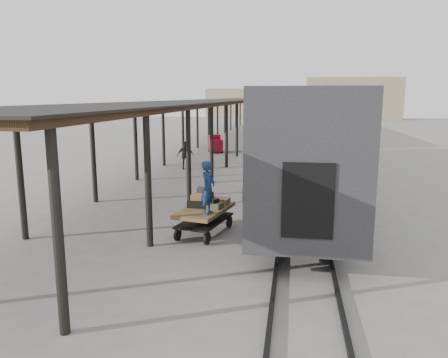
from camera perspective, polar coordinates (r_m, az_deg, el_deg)
name	(u,v)px	position (r m, az deg, el deg)	size (l,w,h in m)	color
ground	(207,228)	(14.98, -2.22, -6.47)	(160.00, 160.00, 0.00)	slate
train	(298,113)	(47.85, 9.67, 8.53)	(3.45, 76.01, 4.01)	silver
canopy	(223,101)	(38.54, -0.18, 10.13)	(4.90, 64.30, 4.15)	#422B19
rails	(297,137)	(48.22, 9.58, 5.41)	(1.54, 150.00, 0.12)	black
building_far	(352,98)	(92.70, 16.32, 10.08)	(18.00, 10.00, 8.00)	tan
building_left	(236,103)	(96.89, 1.55, 9.92)	(12.00, 8.00, 6.00)	tan
baggage_cart	(205,215)	(14.24, -2.55, -4.67)	(1.74, 2.61, 0.86)	brown
suitcase_stack	(207,200)	(14.50, -2.29, -2.75)	(1.33, 1.11, 0.58)	#363638
luggage_tug	(215,145)	(34.99, -1.14, 4.53)	(1.44, 1.79, 1.38)	maroon
porter	(208,188)	(13.33, -2.10, -1.16)	(0.60, 0.39, 1.65)	navy
pedestrian	(185,155)	(26.88, -5.06, 3.10)	(1.02, 0.42, 1.74)	black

